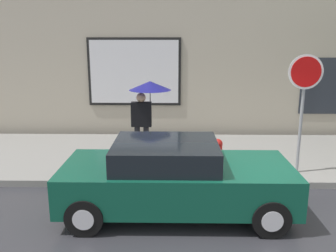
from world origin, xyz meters
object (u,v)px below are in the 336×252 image
(fire_hydrant, at_px, (217,156))
(pedestrian_with_umbrella, at_px, (147,97))
(parked_car, at_px, (175,178))
(stop_sign, at_px, (304,91))

(fire_hydrant, height_order, pedestrian_with_umbrella, pedestrian_with_umbrella)
(parked_car, relative_size, stop_sign, 1.53)
(fire_hydrant, xyz_separation_m, stop_sign, (1.86, 0.04, 1.51))
(parked_car, xyz_separation_m, pedestrian_with_umbrella, (-0.69, 2.66, 1.07))
(parked_car, relative_size, pedestrian_with_umbrella, 2.06)
(stop_sign, bearing_deg, parked_car, -148.46)
(fire_hydrant, relative_size, stop_sign, 0.30)
(stop_sign, bearing_deg, pedestrian_with_umbrella, 165.40)
(parked_car, xyz_separation_m, stop_sign, (2.83, 1.74, 1.37))
(stop_sign, bearing_deg, fire_hydrant, -178.87)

